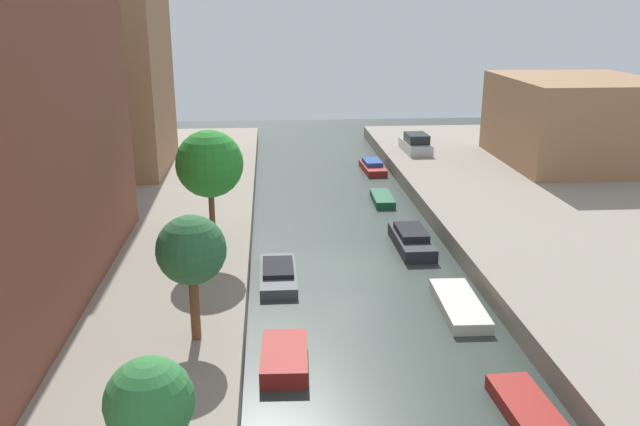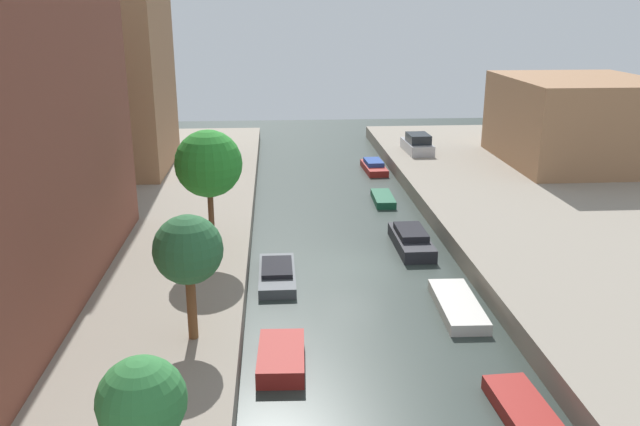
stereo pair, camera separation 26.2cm
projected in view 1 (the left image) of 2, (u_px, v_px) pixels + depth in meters
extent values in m
plane|color=#2D3833|center=(355.00, 266.00, 31.37)|extent=(84.00, 84.00, 0.00)
cube|color=gray|center=(31.00, 265.00, 30.11)|extent=(20.00, 64.00, 1.00)
cube|color=#9E704C|center=(83.00, 27.00, 43.03)|extent=(10.00, 9.66, 19.07)
cube|color=#9E704C|center=(575.00, 120.00, 47.01)|extent=(10.00, 11.71, 6.05)
sphere|color=#327D3C|center=(149.00, 402.00, 13.80)|extent=(1.93, 1.93, 1.93)
cylinder|color=brown|center=(195.00, 306.00, 22.12)|extent=(0.33, 0.33, 2.42)
sphere|color=#2C6539|center=(191.00, 250.00, 21.51)|extent=(2.33, 2.33, 2.33)
cylinder|color=brown|center=(212.00, 221.00, 29.53)|extent=(0.26, 0.26, 3.23)
sphere|color=#2A8B2C|center=(209.00, 164.00, 28.72)|extent=(2.98, 2.98, 2.98)
cube|color=#B7B7BC|center=(415.00, 147.00, 51.02)|extent=(1.90, 4.18, 0.79)
cube|color=#1E2328|center=(417.00, 138.00, 50.50)|extent=(1.63, 2.32, 0.69)
cube|color=maroon|center=(284.00, 358.00, 22.55)|extent=(1.71, 3.12, 0.63)
cube|color=#4C5156|center=(278.00, 275.00, 29.69)|extent=(1.63, 4.33, 0.45)
cube|color=black|center=(278.00, 267.00, 29.73)|extent=(1.39, 2.38, 0.20)
cube|color=maroon|center=(527.00, 409.00, 19.83)|extent=(1.57, 3.39, 0.47)
cube|color=beige|center=(459.00, 305.00, 26.70)|extent=(1.71, 4.45, 0.47)
cube|color=#232328|center=(412.00, 242.00, 33.60)|extent=(1.66, 4.59, 0.65)
cube|color=black|center=(411.00, 232.00, 33.61)|extent=(1.40, 2.53, 0.33)
cube|color=#195638|center=(382.00, 199.00, 41.46)|extent=(1.28, 3.36, 0.45)
cube|color=maroon|center=(373.00, 168.00, 49.21)|extent=(1.59, 4.12, 0.48)
cube|color=#2D4C9E|center=(372.00, 162.00, 49.32)|extent=(1.30, 2.28, 0.32)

